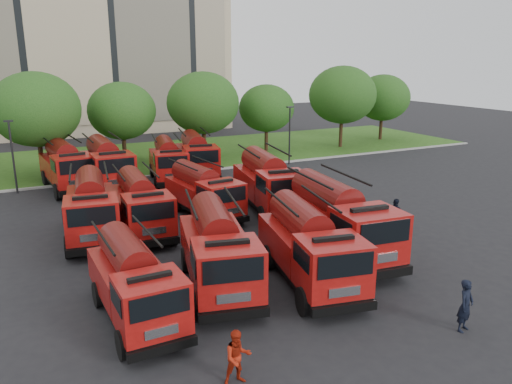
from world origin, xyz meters
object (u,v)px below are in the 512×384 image
at_px(fire_truck_11, 196,156).
at_px(firefighter_4, 93,245).
at_px(fire_truck_9, 106,164).
at_px(fire_truck_3, 337,220).
at_px(fire_truck_2, 309,246).
at_px(firefighter_1, 238,383).
at_px(fire_truck_4, 91,207).
at_px(fire_truck_8, 66,166).
at_px(firefighter_0, 463,330).
at_px(fire_truck_0, 134,282).
at_px(firefighter_3, 329,252).
at_px(firefighter_2, 394,234).
at_px(firefighter_5, 312,213).
at_px(fire_truck_5, 140,204).
at_px(fire_truck_6, 203,192).
at_px(fire_truck_7, 269,183).
at_px(fire_truck_1, 218,249).
at_px(fire_truck_10, 168,161).

height_order(fire_truck_11, firefighter_4, fire_truck_11).
bearing_deg(fire_truck_9, fire_truck_3, -67.71).
xyz_separation_m(fire_truck_2, firefighter_1, (-5.46, -4.85, -1.64)).
xyz_separation_m(fire_truck_4, fire_truck_11, (9.66, 10.71, 0.05)).
relative_size(fire_truck_8, firefighter_0, 4.04).
relative_size(fire_truck_0, fire_truck_2, 0.86).
bearing_deg(firefighter_0, firefighter_3, 72.22).
relative_size(firefighter_3, firefighter_4, 1.07).
xyz_separation_m(firefighter_1, firefighter_3, (8.21, 7.28, 0.00)).
height_order(fire_truck_0, firefighter_2, fire_truck_0).
bearing_deg(firefighter_5, fire_truck_9, -39.11).
distance_m(fire_truck_5, firefighter_1, 14.28).
bearing_deg(firefighter_3, fire_truck_3, 72.74).
distance_m(fire_truck_6, firefighter_4, 7.21).
bearing_deg(fire_truck_5, firefighter_0, -60.41).
bearing_deg(fire_truck_6, fire_truck_7, -17.11).
distance_m(firefighter_2, firefighter_4, 15.87).
relative_size(fire_truck_3, fire_truck_11, 1.04).
xyz_separation_m(fire_truck_1, firefighter_5, (8.94, 6.74, -1.65)).
bearing_deg(fire_truck_9, fire_truck_5, -91.16).
xyz_separation_m(fire_truck_1, firefighter_3, (6.30, 1.12, -1.65)).
height_order(fire_truck_5, firefighter_5, fire_truck_5).
height_order(fire_truck_5, fire_truck_9, fire_truck_9).
height_order(firefighter_0, firefighter_2, firefighter_2).
distance_m(fire_truck_7, firefighter_0, 15.61).
height_order(fire_truck_3, firefighter_2, fire_truck_3).
height_order(fire_truck_4, firefighter_2, fire_truck_4).
relative_size(fire_truck_3, fire_truck_4, 1.08).
distance_m(fire_truck_6, fire_truck_8, 12.20).
bearing_deg(firefighter_0, fire_truck_0, 131.49).
bearing_deg(firefighter_1, fire_truck_5, 92.88).
relative_size(fire_truck_0, firefighter_3, 3.67).
distance_m(fire_truck_4, firefighter_4, 1.99).
bearing_deg(fire_truck_2, fire_truck_11, 94.27).
relative_size(fire_truck_8, firefighter_5, 4.14).
xyz_separation_m(fire_truck_2, firefighter_5, (5.39, 8.05, -1.64)).
bearing_deg(fire_truck_6, fire_truck_2, -92.64).
xyz_separation_m(fire_truck_5, fire_truck_9, (0.15, 10.44, 0.20)).
distance_m(fire_truck_2, firefighter_1, 7.49).
relative_size(firefighter_2, firefighter_4, 1.19).
distance_m(fire_truck_6, firefighter_3, 8.97).
bearing_deg(firefighter_3, fire_truck_2, 15.81).
bearing_deg(fire_truck_1, fire_truck_10, 92.49).
height_order(fire_truck_2, fire_truck_6, fire_truck_2).
relative_size(fire_truck_4, fire_truck_7, 0.93).
height_order(fire_truck_9, firefighter_1, fire_truck_9).
relative_size(fire_truck_0, fire_truck_3, 0.80).
bearing_deg(fire_truck_4, firefighter_4, -95.06).
bearing_deg(fire_truck_6, fire_truck_8, 115.99).
bearing_deg(fire_truck_9, fire_truck_2, -77.22).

